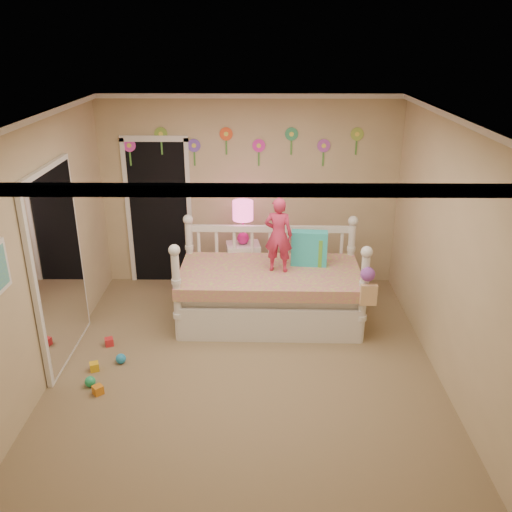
{
  "coord_description": "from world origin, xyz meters",
  "views": [
    {
      "loc": [
        0.15,
        -4.87,
        3.3
      ],
      "look_at": [
        0.1,
        0.6,
        1.05
      ],
      "focal_mm": 38.04,
      "sensor_mm": 36.0,
      "label": 1
    }
  ],
  "objects_px": {
    "daybed": "(270,275)",
    "nightstand": "(243,269)",
    "table_lamp": "(243,216)",
    "child": "(278,235)"
  },
  "relations": [
    {
      "from": "nightstand",
      "to": "table_lamp",
      "type": "xyz_separation_m",
      "value": [
        -0.0,
        -0.0,
        0.75
      ]
    },
    {
      "from": "daybed",
      "to": "child",
      "type": "relative_size",
      "value": 2.45
    },
    {
      "from": "daybed",
      "to": "table_lamp",
      "type": "bearing_deg",
      "value": 116.41
    },
    {
      "from": "child",
      "to": "table_lamp",
      "type": "height_order",
      "value": "child"
    },
    {
      "from": "nightstand",
      "to": "table_lamp",
      "type": "distance_m",
      "value": 0.75
    },
    {
      "from": "daybed",
      "to": "child",
      "type": "xyz_separation_m",
      "value": [
        0.1,
        -0.02,
        0.52
      ]
    },
    {
      "from": "daybed",
      "to": "table_lamp",
      "type": "height_order",
      "value": "table_lamp"
    },
    {
      "from": "daybed",
      "to": "child",
      "type": "bearing_deg",
      "value": -10.17
    },
    {
      "from": "daybed",
      "to": "nightstand",
      "type": "height_order",
      "value": "daybed"
    },
    {
      "from": "daybed",
      "to": "table_lamp",
      "type": "distance_m",
      "value": 0.95
    }
  ]
}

